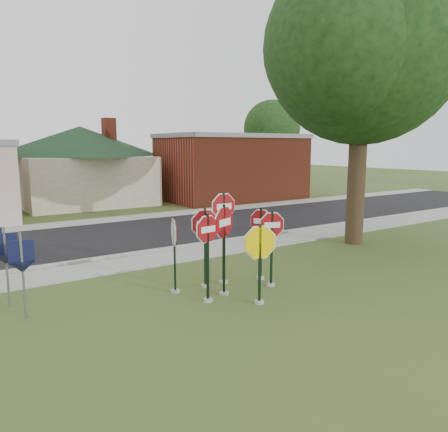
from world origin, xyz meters
TOP-DOWN VIEW (x-y plane):
  - ground at (0.00, 0.00)m, footprint 120.00×120.00m
  - sidewalk_near at (0.00, 5.50)m, footprint 60.00×1.60m
  - road at (0.00, 10.00)m, footprint 60.00×7.00m
  - sidewalk_far at (0.00, 14.30)m, footprint 60.00×1.60m
  - curb at (0.00, 6.50)m, footprint 60.00×0.20m
  - stop_sign_center at (-0.35, 1.27)m, footprint 1.08×0.51m
  - stop_sign_yellow at (0.02, 0.23)m, footprint 1.13×0.35m
  - stop_sign_left at (-0.97, 1.08)m, footprint 0.96×0.24m
  - stop_sign_right at (1.16, 1.14)m, footprint 0.92×0.37m
  - stop_sign_back_right at (0.20, 2.09)m, footprint 1.03×0.24m
  - stop_sign_back_left at (-0.41, 2.10)m, footprint 1.09×0.24m
  - stop_sign_far_right at (1.32, 1.80)m, footprint 0.43×0.89m
  - stop_sign_far_left at (-1.34, 2.13)m, footprint 0.33×0.97m
  - building_house at (2.00, 22.00)m, footprint 11.60×11.60m
  - building_brick at (12.00, 18.50)m, footprint 10.20×6.20m
  - oak_tree at (7.50, 3.50)m, footprint 11.07×10.47m
  - bg_tree_right at (22.00, 26.00)m, footprint 5.60×5.60m

SIDE VIEW (x-z plane):
  - ground at x=0.00m, z-range 0.00..0.00m
  - road at x=0.00m, z-range 0.00..0.04m
  - sidewalk_near at x=0.00m, z-range 0.00..0.06m
  - sidewalk_far at x=0.00m, z-range 0.00..0.06m
  - curb at x=0.00m, z-range 0.00..0.14m
  - stop_sign_yellow at x=0.02m, z-range 0.21..2.36m
  - stop_sign_far_left at x=-1.34m, z-range 0.21..2.38m
  - stop_sign_far_right at x=1.32m, z-range 0.22..2.45m
  - stop_sign_right at x=1.16m, z-range 0.22..2.47m
  - stop_sign_left at x=-0.97m, z-range 0.24..2.59m
  - stop_sign_back_left at x=-0.41m, z-range 0.26..2.62m
  - stop_sign_center at x=-0.35m, z-range 0.32..2.86m
  - stop_sign_back_right at x=0.20m, z-range 0.34..3.08m
  - building_brick at x=12.00m, z-range 0.03..4.78m
  - building_house at x=2.00m, z-range 0.55..6.75m
  - bg_tree_right at x=22.00m, z-range 1.38..9.78m
  - oak_tree at x=7.50m, z-range 1.95..13.35m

